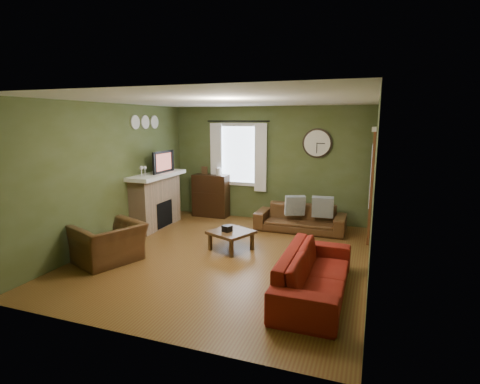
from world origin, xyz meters
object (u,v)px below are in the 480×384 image
(bookshelf, at_px, (211,196))
(armchair, at_px, (109,243))
(sofa_red, at_px, (315,273))
(coffee_table, at_px, (231,240))
(sofa_brown, at_px, (300,218))

(bookshelf, height_order, armchair, bookshelf)
(bookshelf, xyz_separation_m, sofa_red, (3.00, -3.35, -0.21))
(coffee_table, bearing_deg, sofa_brown, 59.86)
(bookshelf, bearing_deg, coffee_table, -57.61)
(armchair, relative_size, coffee_table, 1.50)
(sofa_brown, distance_m, armchair, 3.83)
(sofa_brown, height_order, coffee_table, sofa_brown)
(sofa_red, height_order, coffee_table, sofa_red)
(sofa_red, distance_m, coffee_table, 2.09)
(sofa_brown, distance_m, sofa_red, 2.95)
(bookshelf, relative_size, sofa_brown, 0.55)
(armchair, xyz_separation_m, coffee_table, (1.66, 1.22, -0.15))
(bookshelf, height_order, coffee_table, bookshelf)
(sofa_red, bearing_deg, bookshelf, 41.84)
(sofa_brown, bearing_deg, bookshelf, 167.73)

